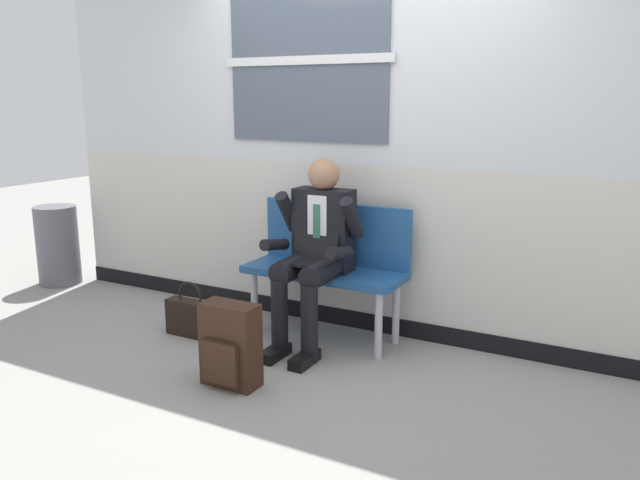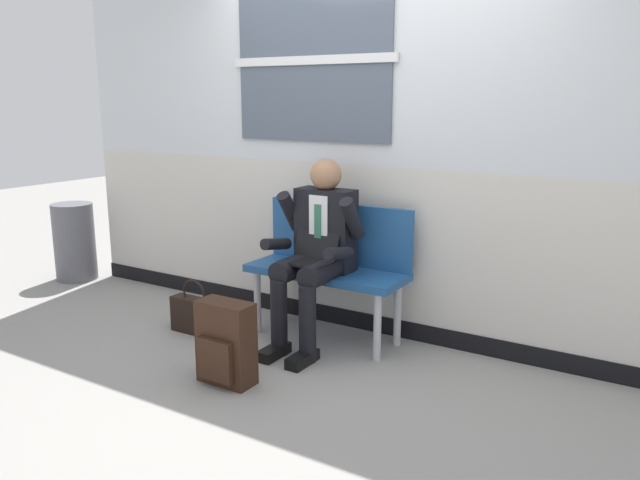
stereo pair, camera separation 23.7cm
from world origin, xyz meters
name	(u,v)px [view 2 (the right image)]	position (x,y,z in m)	size (l,w,h in m)	color
ground_plane	(330,352)	(0.00, 0.00, 0.00)	(18.00, 18.00, 0.00)	gray
station_wall	(371,143)	(-0.01, 0.55, 1.34)	(5.37, 0.16, 2.68)	silver
bench_with_person	(331,260)	(-0.16, 0.27, 0.55)	(1.11, 0.42, 0.93)	navy
person_seated	(316,248)	(-0.16, 0.07, 0.67)	(0.57, 0.70, 1.25)	black
backpack	(225,344)	(-0.29, -0.71, 0.24)	(0.34, 0.21, 0.49)	#331E14
handbag	(195,314)	(-1.00, -0.20, 0.14)	(0.37, 0.11, 0.40)	black
trash_bin	(75,242)	(-2.88, 0.25, 0.35)	(0.37, 0.37, 0.70)	#595960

